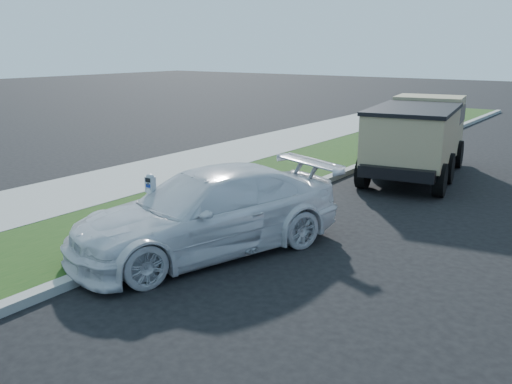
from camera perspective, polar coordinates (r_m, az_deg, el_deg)
The scene contains 5 objects.
ground at distance 9.11m, azimuth 3.52°, elevation -8.75°, with size 120.00×120.00×0.00m, color black.
streetside at distance 13.96m, azimuth -11.56°, elevation -0.26°, with size 6.12×50.00×0.15m.
parking_meter at distance 10.05m, azimuth -11.01°, elevation -0.16°, with size 0.19×0.14×1.33m.
white_wagon at distance 10.00m, azimuth -4.74°, elevation -1.99°, with size 2.11×5.19×1.51m, color silver.
dump_truck at distance 16.60m, azimuth 16.71°, elevation 5.91°, with size 3.01×5.84×2.18m.
Camera 1 is at (4.41, -7.08, 3.66)m, focal length 38.00 mm.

